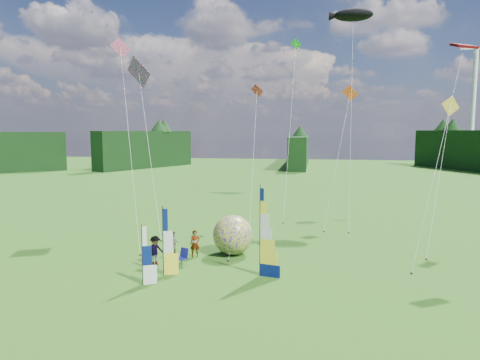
% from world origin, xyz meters
% --- Properties ---
extents(ground, '(220.00, 220.00, 0.00)m').
position_xyz_m(ground, '(0.00, 0.00, 0.00)').
color(ground, '#325510').
rests_on(ground, ground).
extents(treeline_ring, '(210.00, 210.00, 8.00)m').
position_xyz_m(treeline_ring, '(0.00, 0.00, 4.00)').
color(treeline_ring, black).
rests_on(treeline_ring, ground).
extents(turbine_right, '(8.00, 1.20, 30.00)m').
position_xyz_m(turbine_right, '(45.00, 102.00, 15.00)').
color(turbine_right, silver).
rests_on(turbine_right, ground).
extents(feather_banner_main, '(1.39, 0.39, 5.22)m').
position_xyz_m(feather_banner_main, '(0.42, 2.60, 2.61)').
color(feather_banner_main, '#081759').
rests_on(feather_banner_main, ground).
extents(side_banner_left, '(1.09, 0.36, 3.99)m').
position_xyz_m(side_banner_left, '(-5.20, 1.74, 2.00)').
color(side_banner_left, yellow).
rests_on(side_banner_left, ground).
extents(side_banner_far, '(0.93, 0.50, 3.31)m').
position_xyz_m(side_banner_far, '(-5.77, -0.02, 1.65)').
color(side_banner_far, white).
rests_on(side_banner_far, ground).
extents(bol_inflatable, '(3.32, 3.32, 2.75)m').
position_xyz_m(bol_inflatable, '(-1.96, 6.67, 1.37)').
color(bol_inflatable, '#0E0B84').
rests_on(bol_inflatable, ground).
extents(spectator_a, '(0.76, 0.61, 1.82)m').
position_xyz_m(spectator_a, '(-4.38, 5.67, 0.91)').
color(spectator_a, '#66594C').
rests_on(spectator_a, ground).
extents(spectator_b, '(0.79, 0.43, 1.57)m').
position_xyz_m(spectator_b, '(-6.09, 6.18, 0.79)').
color(spectator_b, '#66594C').
rests_on(spectator_b, ground).
extents(spectator_c, '(1.08, 1.24, 1.87)m').
position_xyz_m(spectator_c, '(-6.40, 3.55, 0.94)').
color(spectator_c, '#66594C').
rests_on(spectator_c, ground).
extents(spectator_d, '(0.88, 0.96, 1.59)m').
position_xyz_m(spectator_d, '(-2.77, 7.06, 0.79)').
color(spectator_d, '#66594C').
rests_on(spectator_d, ground).
extents(camp_chair, '(0.86, 0.86, 1.12)m').
position_xyz_m(camp_chair, '(-4.68, 3.59, 0.56)').
color(camp_chair, navy).
rests_on(camp_chair, ground).
extents(kite_whale, '(6.63, 15.10, 22.27)m').
position_xyz_m(kite_whale, '(6.82, 19.82, 11.13)').
color(kite_whale, black).
rests_on(kite_whale, ground).
extents(kite_rainbow_delta, '(11.84, 12.77, 16.00)m').
position_xyz_m(kite_rainbow_delta, '(-10.00, 12.00, 8.00)').
color(kite_rainbow_delta, '#DC3A37').
rests_on(kite_rainbow_delta, ground).
extents(kite_parafoil, '(10.93, 12.11, 16.13)m').
position_xyz_m(kite_parafoil, '(11.39, 7.53, 8.07)').
color(kite_parafoil, '#A40005').
rests_on(kite_parafoil, ground).
extents(small_kite_red, '(5.74, 11.03, 13.48)m').
position_xyz_m(small_kite_red, '(-1.84, 15.93, 6.74)').
color(small_kite_red, red).
rests_on(small_kite_red, ground).
extents(small_kite_orange, '(5.26, 9.59, 13.40)m').
position_xyz_m(small_kite_orange, '(5.60, 17.93, 6.70)').
color(small_kite_orange, '#F0511B').
rests_on(small_kite_orange, ground).
extents(small_kite_yellow, '(8.85, 10.82, 11.76)m').
position_xyz_m(small_kite_yellow, '(12.38, 10.91, 5.88)').
color(small_kite_yellow, yellow).
rests_on(small_kite_yellow, ground).
extents(small_kite_pink, '(9.80, 11.10, 16.55)m').
position_xyz_m(small_kite_pink, '(-10.18, 8.57, 8.28)').
color(small_kite_pink, '#F65990').
rests_on(small_kite_pink, ground).
extents(small_kite_green, '(2.99, 13.14, 19.27)m').
position_xyz_m(small_kite_green, '(1.02, 22.75, 9.64)').
color(small_kite_green, '#14AE1E').
rests_on(small_kite_green, ground).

